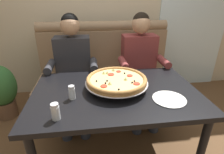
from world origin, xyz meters
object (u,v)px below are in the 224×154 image
dining_table (116,99)px  booth_bench (106,79)px  diner_right (141,63)px  potted_plant (2,90)px  shaker_parmesan (72,93)px  diner_left (73,66)px  shaker_oregano (56,113)px  plate_near_left (169,98)px  pizza (117,80)px  patio_chair (162,43)px

dining_table → booth_bench: bearing=90.0°
diner_right → potted_plant: bearing=174.8°
booth_bench → shaker_parmesan: size_ratio=15.89×
shaker_parmesan → diner_left: bearing=93.6°
shaker_oregano → plate_near_left: 0.83m
diner_left → pizza: size_ratio=2.42×
pizza → dining_table: bearing=-105.5°
booth_bench → dining_table: booth_bench is taller
booth_bench → shaker_oregano: (-0.43, -1.23, 0.37)m
diner_left → potted_plant: diner_left is taller
dining_table → diner_left: size_ratio=1.07×
booth_bench → shaker_oregano: 1.35m
shaker_oregano → diner_right: bearing=49.4°
booth_bench → diner_left: bearing=-145.9°
pizza → patio_chair: (1.30, 2.21, -0.27)m
dining_table → patio_chair: patio_chair is taller
diner_left → potted_plant: bearing=170.3°
diner_left → diner_right: size_ratio=1.00×
patio_chair → potted_plant: patio_chair is taller
booth_bench → patio_chair: booth_bench is taller
diner_left → patio_chair: (1.70, 1.61, -0.19)m
diner_right → shaker_parmesan: 1.04m
plate_near_left → potted_plant: (-1.68, 0.98, -0.34)m
shaker_parmesan → potted_plant: size_ratio=0.16×
booth_bench → potted_plant: size_ratio=2.49×
dining_table → shaker_oregano: bearing=-143.7°
plate_near_left → diner_left: bearing=133.2°
booth_bench → plate_near_left: bearing=-70.7°
dining_table → plate_near_left: 0.44m
booth_bench → shaker_parmesan: (-0.35, -0.99, 0.37)m
dining_table → pizza: size_ratio=2.59×
diner_right → shaker_oregano: bearing=-130.6°
diner_right → patio_chair: 1.86m
dining_table → shaker_parmesan: shaker_parmesan is taller
diner_right → patio_chair: diner_right is taller
dining_table → shaker_oregano: 0.55m
dining_table → patio_chair: (1.31, 2.25, -0.12)m
pizza → shaker_parmesan: pizza is taller
shaker_oregano → shaker_parmesan: bearing=70.5°
shaker_oregano → potted_plant: bearing=127.8°
dining_table → plate_near_left: bearing=-25.7°
dining_table → diner_left: (-0.39, 0.64, 0.07)m
pizza → potted_plant: 1.57m
dining_table → shaker_oregano: (-0.43, -0.32, 0.13)m
diner_left → shaker_oregano: (-0.04, -0.96, 0.06)m
plate_near_left → potted_plant: bearing=149.7°
booth_bench → pizza: bearing=-89.2°
shaker_parmesan → potted_plant: shaker_parmesan is taller
plate_near_left → dining_table: bearing=154.3°
shaker_oregano → booth_bench: bearing=70.6°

